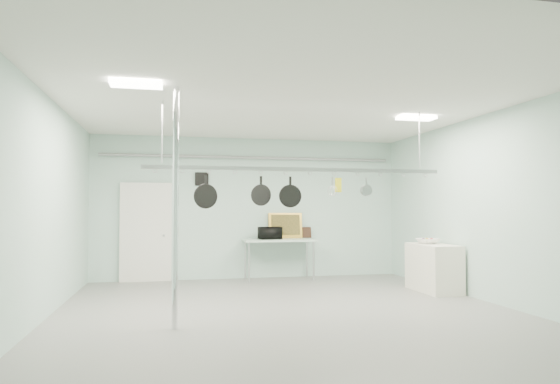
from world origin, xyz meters
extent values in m
plane|color=gray|center=(0.00, 0.00, 0.00)|extent=(8.00, 8.00, 0.00)
cube|color=silver|center=(0.00, 0.00, 3.19)|extent=(7.00, 8.00, 0.02)
cube|color=#AFD2C9|center=(0.00, 3.99, 1.60)|extent=(7.00, 0.02, 3.20)
cube|color=#AFD2C9|center=(3.49, 0.00, 1.60)|extent=(0.02, 8.00, 3.20)
cube|color=silver|center=(-2.30, 3.94, 1.05)|extent=(1.10, 0.10, 2.20)
cube|color=black|center=(-1.10, 3.97, 2.25)|extent=(0.30, 0.04, 0.30)
cylinder|color=gray|center=(0.00, 3.90, 2.75)|extent=(6.60, 0.07, 0.07)
cylinder|color=silver|center=(-1.70, -0.60, 1.60)|extent=(0.08, 0.08, 3.20)
cube|color=#B7D7BF|center=(0.60, 3.60, 0.88)|extent=(1.60, 0.70, 0.05)
cylinder|color=#B7B7BC|center=(-0.12, 3.32, 0.43)|extent=(0.04, 0.04, 0.86)
cylinder|color=#B7B7BC|center=(-0.12, 3.88, 0.43)|extent=(0.04, 0.04, 0.86)
cylinder|color=#B7B7BC|center=(1.32, 3.32, 0.43)|extent=(0.04, 0.04, 0.86)
cylinder|color=#B7B7BC|center=(1.32, 3.88, 0.43)|extent=(0.04, 0.04, 0.86)
cube|color=white|center=(3.15, 1.40, 0.45)|extent=(0.60, 1.20, 0.90)
cube|color=#B7B7BC|center=(0.20, 0.30, 2.20)|extent=(4.80, 0.06, 0.06)
cylinder|color=#B7B7BC|center=(-1.90, 0.30, 2.70)|extent=(0.02, 0.02, 0.94)
cylinder|color=#B7B7BC|center=(2.30, 0.30, 2.70)|extent=(0.02, 0.02, 0.94)
cube|color=white|center=(-2.20, -0.80, 3.16)|extent=(0.65, 0.30, 0.05)
cube|color=white|center=(2.40, 0.60, 3.16)|extent=(0.65, 0.30, 0.05)
imported|color=black|center=(0.39, 3.57, 1.04)|extent=(0.51, 0.36, 0.27)
cylinder|color=white|center=(0.50, 3.63, 1.01)|extent=(0.18, 0.18, 0.21)
cube|color=gold|center=(0.81, 3.90, 1.20)|extent=(0.78, 0.16, 0.58)
cube|color=black|center=(1.28, 3.90, 1.03)|extent=(0.30, 0.10, 0.25)
imported|color=white|center=(3.12, 1.55, 0.95)|extent=(0.46, 0.46, 0.10)
camera|label=1|loc=(-1.74, -7.33, 1.57)|focal=32.00mm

